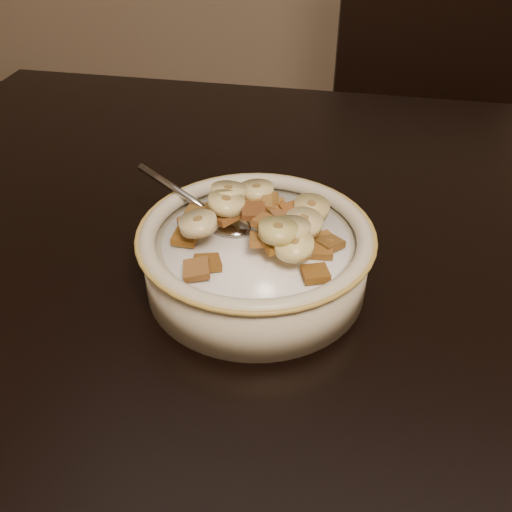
% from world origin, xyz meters
% --- Properties ---
extents(table, '(1.41, 0.92, 0.04)m').
position_xyz_m(table, '(0.00, 0.00, 0.73)').
color(table, black).
rests_on(table, floor).
extents(chair, '(0.49, 0.49, 1.00)m').
position_xyz_m(chair, '(0.03, 0.79, 0.50)').
color(chair, black).
rests_on(chair, floor).
extents(cereal_bowl, '(0.19, 0.19, 0.05)m').
position_xyz_m(cereal_bowl, '(-0.21, -0.02, 0.77)').
color(cereal_bowl, beige).
rests_on(cereal_bowl, table).
extents(milk, '(0.16, 0.16, 0.00)m').
position_xyz_m(milk, '(-0.21, -0.02, 0.80)').
color(milk, white).
rests_on(milk, cereal_bowl).
extents(spoon, '(0.06, 0.05, 0.01)m').
position_xyz_m(spoon, '(-0.23, -0.01, 0.80)').
color(spoon, gray).
rests_on(spoon, cereal_bowl).
extents(cereal_square_0, '(0.02, 0.02, 0.01)m').
position_xyz_m(cereal_square_0, '(-0.20, 0.02, 0.81)').
color(cereal_square_0, brown).
rests_on(cereal_square_0, milk).
extents(cereal_square_1, '(0.03, 0.03, 0.01)m').
position_xyz_m(cereal_square_1, '(-0.18, -0.00, 0.81)').
color(cereal_square_1, brown).
rests_on(cereal_square_1, milk).
extents(cereal_square_2, '(0.03, 0.03, 0.01)m').
position_xyz_m(cereal_square_2, '(-0.19, -0.01, 0.81)').
color(cereal_square_2, '#9B5F33').
rests_on(cereal_square_2, milk).
extents(cereal_square_3, '(0.02, 0.02, 0.01)m').
position_xyz_m(cereal_square_3, '(-0.20, -0.04, 0.82)').
color(cereal_square_3, olive).
rests_on(cereal_square_3, milk).
extents(cereal_square_4, '(0.03, 0.03, 0.01)m').
position_xyz_m(cereal_square_4, '(-0.23, -0.02, 0.82)').
color(cereal_square_4, brown).
rests_on(cereal_square_4, milk).
extents(cereal_square_5, '(0.03, 0.03, 0.01)m').
position_xyz_m(cereal_square_5, '(-0.26, -0.02, 0.81)').
color(cereal_square_5, brown).
rests_on(cereal_square_5, milk).
extents(cereal_square_6, '(0.02, 0.02, 0.01)m').
position_xyz_m(cereal_square_6, '(-0.20, 0.01, 0.81)').
color(cereal_square_6, olive).
rests_on(cereal_square_6, milk).
extents(cereal_square_7, '(0.03, 0.02, 0.01)m').
position_xyz_m(cereal_square_7, '(-0.24, -0.08, 0.81)').
color(cereal_square_7, brown).
rests_on(cereal_square_7, milk).
extents(cereal_square_8, '(0.03, 0.03, 0.01)m').
position_xyz_m(cereal_square_8, '(-0.14, -0.02, 0.80)').
color(cereal_square_8, brown).
rests_on(cereal_square_8, milk).
extents(cereal_square_9, '(0.02, 0.02, 0.01)m').
position_xyz_m(cereal_square_9, '(-0.15, -0.03, 0.80)').
color(cereal_square_9, brown).
rests_on(cereal_square_9, milk).
extents(cereal_square_10, '(0.03, 0.03, 0.01)m').
position_xyz_m(cereal_square_10, '(-0.18, 0.01, 0.81)').
color(cereal_square_10, brown).
rests_on(cereal_square_10, milk).
extents(cereal_square_11, '(0.02, 0.02, 0.01)m').
position_xyz_m(cereal_square_11, '(-0.26, 0.00, 0.81)').
color(cereal_square_11, olive).
rests_on(cereal_square_11, milk).
extents(cereal_square_12, '(0.03, 0.03, 0.01)m').
position_xyz_m(cereal_square_12, '(-0.24, -0.06, 0.80)').
color(cereal_square_12, brown).
rests_on(cereal_square_12, milk).
extents(cereal_square_13, '(0.03, 0.03, 0.01)m').
position_xyz_m(cereal_square_13, '(-0.17, -0.02, 0.81)').
color(cereal_square_13, brown).
rests_on(cereal_square_13, milk).
extents(cereal_square_14, '(0.03, 0.03, 0.01)m').
position_xyz_m(cereal_square_14, '(-0.22, 0.04, 0.80)').
color(cereal_square_14, brown).
rests_on(cereal_square_14, milk).
extents(cereal_square_15, '(0.03, 0.03, 0.01)m').
position_xyz_m(cereal_square_15, '(-0.15, -0.02, 0.80)').
color(cereal_square_15, '#8B5D1B').
rests_on(cereal_square_15, milk).
extents(cereal_square_16, '(0.02, 0.02, 0.01)m').
position_xyz_m(cereal_square_16, '(-0.21, 0.02, 0.81)').
color(cereal_square_16, brown).
rests_on(cereal_square_16, milk).
extents(cereal_square_17, '(0.02, 0.02, 0.01)m').
position_xyz_m(cereal_square_17, '(-0.21, -0.02, 0.82)').
color(cereal_square_17, brown).
rests_on(cereal_square_17, milk).
extents(cereal_square_18, '(0.02, 0.02, 0.01)m').
position_xyz_m(cereal_square_18, '(-0.26, -0.04, 0.80)').
color(cereal_square_18, brown).
rests_on(cereal_square_18, milk).
extents(cereal_square_19, '(0.03, 0.03, 0.01)m').
position_xyz_m(cereal_square_19, '(-0.15, -0.06, 0.80)').
color(cereal_square_19, brown).
rests_on(cereal_square_19, milk).
extents(cereal_square_20, '(0.03, 0.03, 0.01)m').
position_xyz_m(cereal_square_20, '(-0.19, -0.03, 0.82)').
color(cereal_square_20, brown).
rests_on(cereal_square_20, milk).
extents(cereal_square_21, '(0.03, 0.03, 0.01)m').
position_xyz_m(cereal_square_21, '(-0.18, -0.05, 0.81)').
color(cereal_square_21, brown).
rests_on(cereal_square_21, milk).
extents(cereal_square_22, '(0.03, 0.03, 0.01)m').
position_xyz_m(cereal_square_22, '(-0.20, 0.02, 0.81)').
color(cereal_square_22, brown).
rests_on(cereal_square_22, milk).
extents(banana_slice_0, '(0.04, 0.04, 0.01)m').
position_xyz_m(banana_slice_0, '(-0.17, -0.02, 0.82)').
color(banana_slice_0, '#D2BC84').
rests_on(banana_slice_0, milk).
extents(banana_slice_1, '(0.04, 0.04, 0.01)m').
position_xyz_m(banana_slice_1, '(-0.17, -0.04, 0.82)').
color(banana_slice_1, beige).
rests_on(banana_slice_1, milk).
extents(banana_slice_2, '(0.04, 0.04, 0.01)m').
position_xyz_m(banana_slice_2, '(-0.25, -0.04, 0.82)').
color(banana_slice_2, beige).
rests_on(banana_slice_2, milk).
extents(banana_slice_3, '(0.04, 0.04, 0.01)m').
position_xyz_m(banana_slice_3, '(-0.21, 0.03, 0.81)').
color(banana_slice_3, '#FEEB95').
rests_on(banana_slice_3, milk).
extents(banana_slice_4, '(0.04, 0.04, 0.01)m').
position_xyz_m(banana_slice_4, '(-0.17, -0.05, 0.82)').
color(banana_slice_4, '#E7D38C').
rests_on(banana_slice_4, milk).
extents(banana_slice_5, '(0.04, 0.04, 0.01)m').
position_xyz_m(banana_slice_5, '(-0.18, -0.05, 0.83)').
color(banana_slice_5, '#E0D671').
rests_on(banana_slice_5, milk).
extents(banana_slice_6, '(0.04, 0.04, 0.01)m').
position_xyz_m(banana_slice_6, '(-0.16, 0.01, 0.81)').
color(banana_slice_6, tan).
rests_on(banana_slice_6, milk).
extents(banana_slice_7, '(0.04, 0.04, 0.01)m').
position_xyz_m(banana_slice_7, '(-0.23, -0.01, 0.83)').
color(banana_slice_7, '#FADC88').
rests_on(banana_slice_7, milk).
extents(banana_slice_8, '(0.04, 0.04, 0.02)m').
position_xyz_m(banana_slice_8, '(-0.23, 0.01, 0.82)').
color(banana_slice_8, '#CCC481').
rests_on(banana_slice_8, milk).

